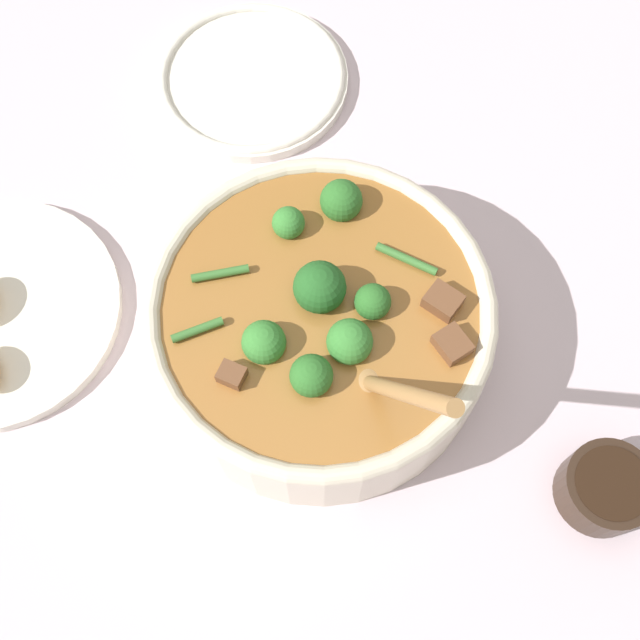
% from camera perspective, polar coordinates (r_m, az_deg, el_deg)
% --- Properties ---
extents(ground_plane, '(4.00, 4.00, 0.00)m').
position_cam_1_polar(ground_plane, '(0.73, 0.00, -1.77)').
color(ground_plane, silver).
extents(stew_bowl, '(0.29, 0.29, 0.23)m').
position_cam_1_polar(stew_bowl, '(0.68, 0.03, -0.17)').
color(stew_bowl, beige).
rests_on(stew_bowl, ground_plane).
extents(condiment_bowl, '(0.07, 0.07, 0.04)m').
position_cam_1_polar(condiment_bowl, '(0.70, 19.66, -11.17)').
color(condiment_bowl, black).
rests_on(condiment_bowl, ground_plane).
extents(empty_plate, '(0.20, 0.20, 0.02)m').
position_cam_1_polar(empty_plate, '(0.87, -4.88, 16.74)').
color(empty_plate, silver).
rests_on(empty_plate, ground_plane).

